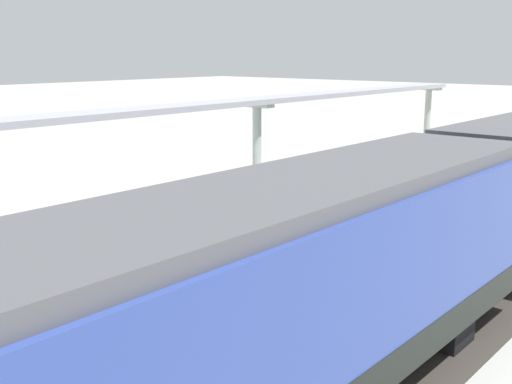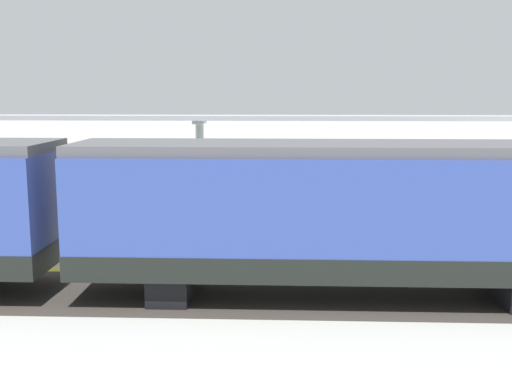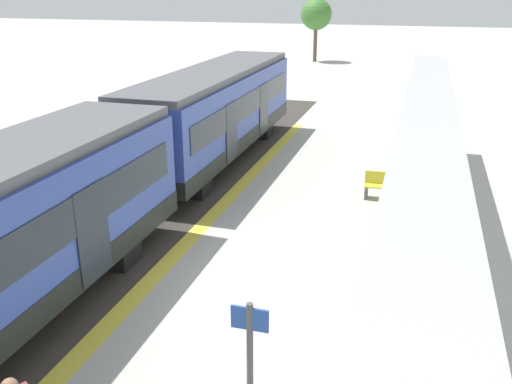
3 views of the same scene
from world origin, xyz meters
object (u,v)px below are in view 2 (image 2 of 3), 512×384
object	(u,v)px
canopy_pillar_second	(200,172)
bench_mid_platform	(374,219)
passenger_waiting_near_edge	(415,227)
platform_info_sign	(339,198)
train_near_carriage	(343,217)
bench_near_end	(24,215)

from	to	relation	value
canopy_pillar_second	bench_mid_platform	world-z (taller)	canopy_pillar_second
canopy_pillar_second	passenger_waiting_near_edge	xyz separation A→B (m)	(-4.91, -6.38, -0.81)
bench_mid_platform	platform_info_sign	distance (m)	1.93
canopy_pillar_second	bench_mid_platform	size ratio (longest dim) A/B	2.40
platform_info_sign	train_near_carriage	bearing A→B (deg)	175.76
train_near_carriage	platform_info_sign	bearing A→B (deg)	-4.24
platform_info_sign	passenger_waiting_near_edge	bearing A→B (deg)	-146.63
train_near_carriage	platform_info_sign	distance (m)	5.40
bench_near_end	passenger_waiting_near_edge	distance (m)	12.95
canopy_pillar_second	bench_mid_platform	xyz separation A→B (m)	(-1.07, -5.88, -1.40)
train_near_carriage	bench_near_end	world-z (taller)	train_near_carriage
bench_mid_platform	platform_info_sign	xyz separation A→B (m)	(-1.15, 1.27, 0.89)
platform_info_sign	passenger_waiting_near_edge	distance (m)	3.24
canopy_pillar_second	passenger_waiting_near_edge	bearing A→B (deg)	-127.58
train_near_carriage	canopy_pillar_second	distance (m)	8.68
bench_near_end	passenger_waiting_near_edge	size ratio (longest dim) A/B	0.92
canopy_pillar_second	bench_near_end	distance (m)	6.15
canopy_pillar_second	train_near_carriage	bearing A→B (deg)	-150.94
bench_mid_platform	passenger_waiting_near_edge	bearing A→B (deg)	-172.49
bench_mid_platform	passenger_waiting_near_edge	size ratio (longest dim) A/B	0.91
bench_mid_platform	bench_near_end	bearing A→B (deg)	89.21
train_near_carriage	platform_info_sign	world-z (taller)	train_near_carriage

